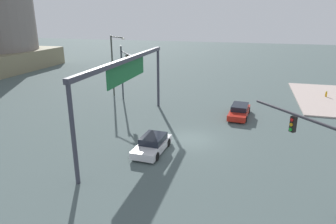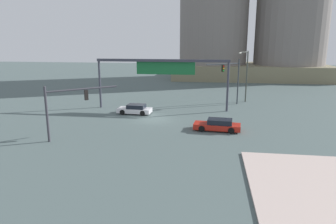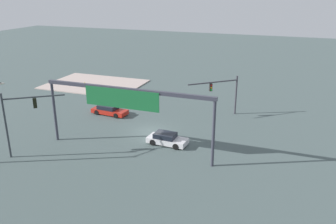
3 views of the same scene
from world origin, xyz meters
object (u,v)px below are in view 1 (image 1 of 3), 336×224
at_px(traffic_signal_near_corner, 320,143).
at_px(sedan_car_waiting_far, 152,144).
at_px(fire_hydrant_on_curb, 326,94).
at_px(sedan_car_approaching, 239,111).
at_px(traffic_signal_opposite_side, 124,66).
at_px(streetlamp_curved_arm, 114,61).

distance_m(traffic_signal_near_corner, sedan_car_waiting_far, 11.66).
bearing_deg(traffic_signal_near_corner, fire_hydrant_on_curb, -54.22).
relative_size(traffic_signal_near_corner, sedan_car_approaching, 1.08).
height_order(traffic_signal_opposite_side, sedan_car_waiting_far, traffic_signal_opposite_side).
xyz_separation_m(traffic_signal_near_corner, streetlamp_curved_arm, (18.05, 20.35, 0.97)).
height_order(traffic_signal_near_corner, sedan_car_waiting_far, traffic_signal_near_corner).
height_order(sedan_car_waiting_far, fire_hydrant_on_curb, sedan_car_waiting_far).
xyz_separation_m(sedan_car_waiting_far, fire_hydrant_on_curb, (20.50, -16.20, -0.09)).
height_order(traffic_signal_opposite_side, sedan_car_approaching, traffic_signal_opposite_side).
xyz_separation_m(sedan_car_approaching, fire_hydrant_on_curb, (10.26, -10.17, -0.09)).
distance_m(traffic_signal_opposite_side, sedan_car_waiting_far, 14.70).
distance_m(traffic_signal_near_corner, streetlamp_curved_arm, 27.22).
relative_size(streetlamp_curved_arm, sedan_car_waiting_far, 1.76).
bearing_deg(sedan_car_waiting_far, fire_hydrant_on_curb, 145.00).
bearing_deg(streetlamp_curved_arm, traffic_signal_near_corner, -10.22).
relative_size(traffic_signal_opposite_side, sedan_car_approaching, 1.34).
bearing_deg(traffic_signal_opposite_side, sedan_car_approaching, 45.46).
bearing_deg(traffic_signal_opposite_side, sedan_car_waiting_far, -5.23).
xyz_separation_m(streetlamp_curved_arm, sedan_car_approaching, (-4.13, -15.71, -3.90)).
xyz_separation_m(traffic_signal_opposite_side, sedan_car_approaching, (-1.92, -13.38, -3.77)).
distance_m(traffic_signal_near_corner, traffic_signal_opposite_side, 24.01).
bearing_deg(sedan_car_waiting_far, streetlamp_curved_arm, -142.74).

